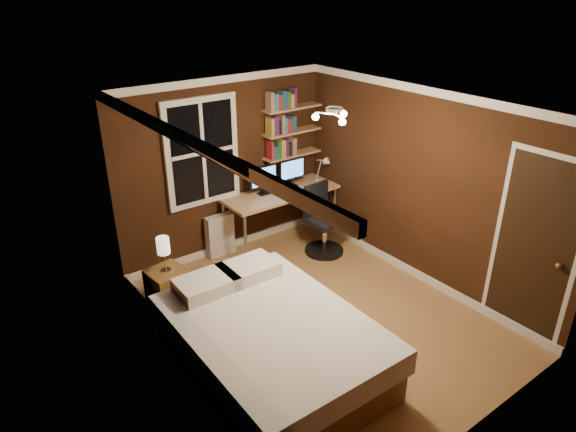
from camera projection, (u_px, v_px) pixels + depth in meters
floor at (320, 315)px, 6.10m from camera, size 4.20×4.20×0.00m
wall_back at (225, 167)px, 7.09m from camera, size 3.20×0.04×2.50m
wall_left at (191, 265)px, 4.70m from camera, size 0.04×4.20×2.50m
wall_right at (421, 187)px, 6.44m from camera, size 0.04×4.20×2.50m
ceiling at (327, 105)px, 5.04m from camera, size 3.20×4.20×0.02m
window at (202, 152)px, 6.74m from camera, size 1.06×0.06×1.46m
door at (533, 251)px, 5.41m from camera, size 0.03×0.82×2.05m
door_knob at (559, 266)px, 5.18m from camera, size 0.06×0.06×0.06m
ceiling_fixture at (334, 117)px, 5.01m from camera, size 0.44×0.44×0.18m
bookshelf_lower at (292, 155)px, 7.59m from camera, size 0.92×0.22×0.03m
books_row_lower at (292, 146)px, 7.53m from camera, size 0.42×0.16×0.23m
bookshelf_middle at (292, 132)px, 7.44m from camera, size 0.92×0.22×0.03m
books_row_middle at (292, 123)px, 7.38m from camera, size 0.42×0.16×0.23m
bookshelf_upper at (292, 108)px, 7.29m from camera, size 0.92×0.22×0.03m
books_row_upper at (292, 99)px, 7.23m from camera, size 0.42×0.16×0.23m
bed at (271, 343)px, 5.13m from camera, size 1.65×2.27×0.76m
nightstand at (168, 289)px, 6.12m from camera, size 0.46×0.46×0.52m
bedside_lamp at (164, 254)px, 5.92m from camera, size 0.15×0.15×0.44m
radiator at (220, 235)px, 7.30m from camera, size 0.41×0.14×0.61m
desk at (281, 196)px, 7.43m from camera, size 1.73×0.65×0.82m
monitor_left at (263, 180)px, 7.25m from camera, size 0.44×0.12×0.42m
monitor_right at (292, 173)px, 7.52m from camera, size 0.44×0.12×0.42m
desk_lamp at (322, 169)px, 7.64m from camera, size 0.14×0.32×0.44m
office_chair at (322, 227)px, 7.35m from camera, size 0.56×0.56×1.01m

